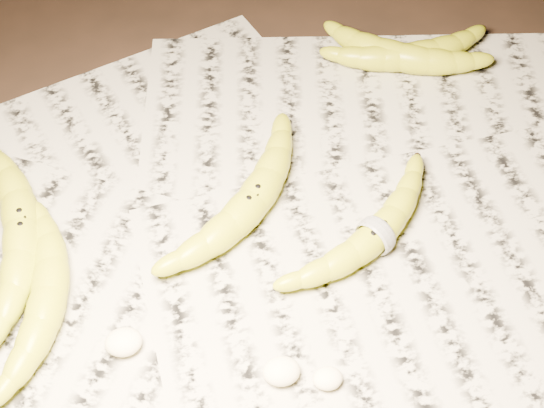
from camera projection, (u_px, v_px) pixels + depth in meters
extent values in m
plane|color=black|center=(254.00, 234.00, 0.80)|extent=(3.00, 3.00, 0.00)
cube|color=#A9A691|center=(251.00, 237.00, 0.80)|extent=(0.90, 0.70, 0.01)
torus|color=white|center=(376.00, 234.00, 0.77)|extent=(0.03, 0.04, 0.04)
ellipsoid|color=#F8EAC0|center=(123.00, 340.00, 0.71)|extent=(0.04, 0.03, 0.02)
ellipsoid|color=#F8EAC0|center=(282.00, 369.00, 0.69)|extent=(0.03, 0.03, 0.02)
ellipsoid|color=#F8EAC0|center=(328.00, 377.00, 0.69)|extent=(0.03, 0.02, 0.02)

